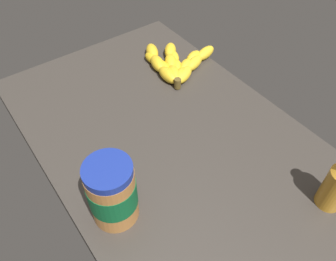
% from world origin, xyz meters
% --- Properties ---
extents(ground_plane, '(0.93, 0.60, 0.04)m').
position_xyz_m(ground_plane, '(0.00, 0.00, -0.02)').
color(ground_plane, '#38332D').
extents(banana_bunch, '(0.23, 0.22, 0.04)m').
position_xyz_m(banana_bunch, '(0.20, -0.17, 0.02)').
color(banana_bunch, yellow).
rests_on(banana_bunch, ground_plane).
extents(peanut_butter_jar, '(0.10, 0.10, 0.16)m').
position_xyz_m(peanut_butter_jar, '(-0.12, 0.22, 0.08)').
color(peanut_butter_jar, '#B27238').
rests_on(peanut_butter_jar, ground_plane).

